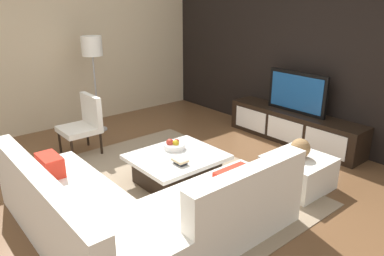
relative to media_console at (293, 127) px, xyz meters
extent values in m
plane|color=brown|center=(0.00, -2.40, -0.25)|extent=(14.00, 14.00, 0.00)
cube|color=black|center=(0.00, 0.30, 1.15)|extent=(6.40, 0.12, 2.80)
cube|color=beige|center=(-3.20, -2.20, 1.15)|extent=(0.12, 5.20, 2.80)
cube|color=gray|center=(-0.10, -2.40, -0.24)|extent=(3.30, 2.44, 0.01)
cube|color=black|center=(0.00, 0.00, 0.00)|extent=(2.29, 0.47, 0.50)
cube|color=white|center=(-0.70, -0.24, 0.00)|extent=(0.65, 0.01, 0.35)
cube|color=white|center=(0.00, -0.24, 0.00)|extent=(0.65, 0.01, 0.35)
cube|color=white|center=(0.70, -0.24, 0.00)|extent=(0.65, 0.01, 0.35)
cube|color=black|center=(0.00, 0.00, 0.57)|extent=(1.03, 0.05, 0.65)
cube|color=#194C8C|center=(0.00, -0.03, 0.57)|extent=(0.92, 0.01, 0.54)
cube|color=white|center=(0.20, -3.70, -0.04)|extent=(2.38, 0.85, 0.41)
cube|color=white|center=(0.20, -4.03, 0.36)|extent=(2.38, 0.18, 0.39)
cube|color=white|center=(0.96, -2.55, -0.04)|extent=(0.85, 1.44, 0.41)
cube|color=white|center=(1.30, -2.55, 0.36)|extent=(0.18, 1.44, 0.39)
cube|color=red|center=(-0.51, -3.70, 0.27)|extent=(0.36, 0.20, 0.22)
cube|color=red|center=(0.96, -2.19, 0.19)|extent=(0.60, 0.44, 0.06)
cube|color=black|center=(-0.10, -2.30, -0.08)|extent=(0.74, 0.86, 0.33)
cube|color=white|center=(-0.10, -2.30, 0.10)|extent=(0.93, 1.08, 0.05)
cylinder|color=black|center=(-1.99, -3.06, -0.06)|extent=(0.04, 0.04, 0.38)
cylinder|color=black|center=(-1.53, -3.06, -0.06)|extent=(0.04, 0.04, 0.38)
cylinder|color=black|center=(-1.99, -2.61, -0.06)|extent=(0.04, 0.04, 0.38)
cylinder|color=black|center=(-1.53, -2.61, -0.06)|extent=(0.04, 0.04, 0.38)
cube|color=white|center=(-1.76, -2.83, 0.13)|extent=(0.54, 0.52, 0.08)
cube|color=white|center=(-1.76, -2.61, 0.40)|extent=(0.54, 0.08, 0.45)
cylinder|color=#A5A5AA|center=(-2.54, -2.15, -0.24)|extent=(0.28, 0.28, 0.02)
cylinder|color=#A5A5AA|center=(-2.54, -2.15, 0.42)|extent=(0.03, 0.03, 1.28)
cylinder|color=white|center=(-2.54, -2.15, 1.22)|extent=(0.34, 0.34, 0.32)
cube|color=white|center=(0.94, -1.23, -0.05)|extent=(0.70, 0.70, 0.40)
cylinder|color=silver|center=(-0.28, -2.20, 0.17)|extent=(0.28, 0.28, 0.07)
sphere|color=gold|center=(-0.25, -2.19, 0.22)|extent=(0.08, 0.08, 0.08)
sphere|color=#B23326|center=(-0.29, -2.15, 0.21)|extent=(0.07, 0.07, 0.07)
sphere|color=#B23326|center=(-0.31, -2.24, 0.22)|extent=(0.10, 0.10, 0.10)
sphere|color=#997247|center=(0.94, -1.23, 0.27)|extent=(0.24, 0.24, 0.24)
cube|color=#1E232D|center=(0.13, -2.41, 0.15)|extent=(0.14, 0.10, 0.03)
cube|color=#CCB78C|center=(0.13, -2.42, 0.18)|extent=(0.18, 0.14, 0.03)
camera|label=1|loc=(3.22, -4.84, 1.98)|focal=34.45mm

